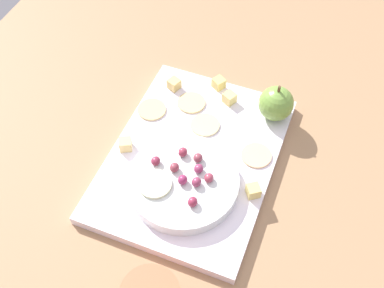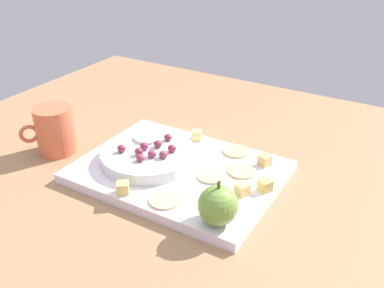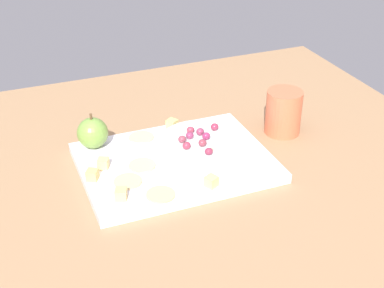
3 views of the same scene
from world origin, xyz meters
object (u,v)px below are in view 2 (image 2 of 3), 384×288
(cheese_cube_2, at_px, (123,188))
(apple_slice_0, at_px, (148,138))
(grape_5, at_px, (163,155))
(cheese_cube_0, at_px, (265,160))
(grape_1, at_px, (140,158))
(cup, at_px, (55,130))
(grape_6, at_px, (158,144))
(cheese_cube_1, at_px, (265,185))
(apple_whole, at_px, (218,205))
(serving_dish, at_px, (148,155))
(grape_4, at_px, (139,152))
(cracker_3, at_px, (242,171))
(grape_2, at_px, (172,148))
(grape_8, at_px, (144,146))
(grape_3, at_px, (121,149))
(cracker_1, at_px, (165,200))
(cracker_0, at_px, (211,176))
(grape_0, at_px, (168,137))
(cracker_2, at_px, (236,151))
(platter, at_px, (179,172))
(cheese_cube_3, at_px, (242,189))
(grape_7, at_px, (152,154))
(cheese_cube_4, at_px, (196,135))

(cheese_cube_2, relative_size, apple_slice_0, 0.38)
(grape_5, bearing_deg, cheese_cube_0, -145.29)
(grape_1, xyz_separation_m, cup, (0.22, -0.00, 0.00))
(grape_6, bearing_deg, cheese_cube_1, -179.64)
(apple_whole, relative_size, cup, 0.65)
(serving_dish, bearing_deg, grape_4, 82.95)
(cracker_3, distance_m, grape_2, 0.14)
(apple_whole, bearing_deg, grape_2, -35.98)
(grape_8, bearing_deg, cracker_3, -162.80)
(apple_slice_0, distance_m, cup, 0.20)
(grape_3, bearing_deg, apple_slice_0, -98.95)
(cracker_1, height_order, grape_5, grape_5)
(cracker_0, height_order, grape_0, grape_0)
(cracker_2, relative_size, grape_6, 3.16)
(platter, xyz_separation_m, cracker_0, (-0.07, -0.00, 0.01))
(apple_whole, bearing_deg, grape_1, -16.98)
(cheese_cube_1, distance_m, cheese_cube_3, 0.04)
(cracker_2, bearing_deg, apple_slice_0, 26.40)
(cheese_cube_1, xyz_separation_m, grape_8, (0.24, 0.02, 0.02))
(serving_dish, xyz_separation_m, grape_4, (0.00, 0.02, 0.02))
(cheese_cube_0, xyz_separation_m, cracker_3, (0.03, 0.05, -0.01))
(grape_5, xyz_separation_m, grape_8, (0.05, -0.01, 0.00))
(cheese_cube_3, distance_m, cup, 0.42)
(cheese_cube_2, relative_size, grape_7, 1.23)
(platter, distance_m, grape_1, 0.08)
(grape_1, bearing_deg, cheese_cube_0, -143.38)
(grape_5, relative_size, grape_7, 1.00)
(grape_4, xyz_separation_m, grape_6, (-0.01, -0.04, -0.00))
(platter, height_order, apple_slice_0, apple_slice_0)
(grape_0, relative_size, grape_4, 1.00)
(cheese_cube_4, distance_m, apple_slice_0, 0.11)
(apple_whole, height_order, grape_2, apple_whole)
(cheese_cube_4, relative_size, cracker_2, 0.39)
(platter, distance_m, grape_6, 0.07)
(cheese_cube_1, relative_size, cheese_cube_4, 1.00)
(cracker_1, distance_m, grape_0, 0.18)
(cheese_cube_2, bearing_deg, cup, -17.06)
(platter, relative_size, grape_4, 22.21)
(serving_dish, xyz_separation_m, cup, (0.21, 0.04, 0.02))
(grape_0, bearing_deg, cracker_0, 161.07)
(grape_4, xyz_separation_m, grape_7, (-0.03, -0.01, -0.00))
(apple_whole, distance_m, cheese_cube_4, 0.28)
(grape_6, bearing_deg, cracker_0, 176.23)
(cracker_3, height_order, cup, cup)
(grape_2, relative_size, apple_slice_0, 0.31)
(cheese_cube_0, distance_m, cheese_cube_2, 0.28)
(cheese_cube_3, relative_size, grape_3, 1.23)
(grape_0, bearing_deg, cracker_1, 121.59)
(cheese_cube_1, distance_m, cheese_cube_2, 0.25)
(cracker_2, xyz_separation_m, grape_0, (0.12, 0.06, 0.03))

